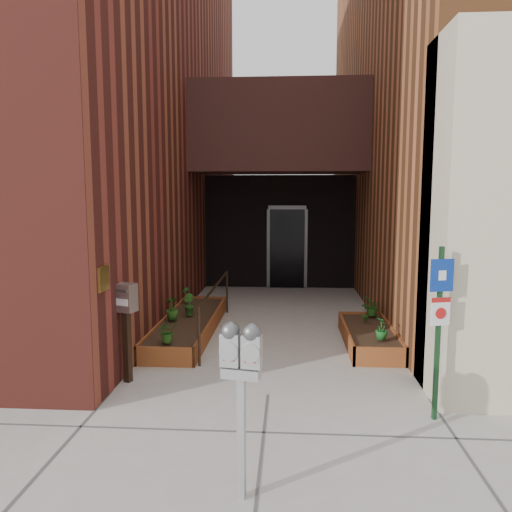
# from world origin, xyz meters

# --- Properties ---
(ground) EXTENTS (80.00, 80.00, 0.00)m
(ground) POSITION_xyz_m (0.00, 0.00, 0.00)
(ground) COLOR #9E9991
(ground) RESTS_ON ground
(architecture) EXTENTS (20.00, 14.60, 10.00)m
(architecture) POSITION_xyz_m (-0.18, 6.89, 4.98)
(architecture) COLOR maroon
(architecture) RESTS_ON ground
(planter_left) EXTENTS (0.90, 3.60, 0.30)m
(planter_left) POSITION_xyz_m (-1.55, 2.70, 0.13)
(planter_left) COLOR brown
(planter_left) RESTS_ON ground
(planter_right) EXTENTS (0.80, 2.20, 0.30)m
(planter_right) POSITION_xyz_m (1.60, 2.20, 0.13)
(planter_right) COLOR brown
(planter_right) RESTS_ON ground
(handrail) EXTENTS (0.04, 3.34, 0.90)m
(handrail) POSITION_xyz_m (-1.05, 2.65, 0.75)
(handrail) COLOR black
(handrail) RESTS_ON ground
(parking_meter) EXTENTS (0.35, 0.19, 1.51)m
(parking_meter) POSITION_xyz_m (-0.13, -2.15, 1.17)
(parking_meter) COLOR #A6A7A9
(parking_meter) RESTS_ON ground
(sign_post) EXTENTS (0.26, 0.09, 1.96)m
(sign_post) POSITION_xyz_m (1.90, -0.56, 1.20)
(sign_post) COLOR #153B1D
(sign_post) RESTS_ON ground
(payment_dropbox) EXTENTS (0.32, 0.27, 1.34)m
(payment_dropbox) POSITION_xyz_m (-1.90, 0.32, 0.97)
(payment_dropbox) COLOR black
(payment_dropbox) RESTS_ON ground
(shrub_left_a) EXTENTS (0.42, 0.42, 0.33)m
(shrub_left_a) POSITION_xyz_m (-1.56, 1.17, 0.47)
(shrub_left_a) COLOR #234F16
(shrub_left_a) RESTS_ON planter_left
(shrub_left_b) EXTENTS (0.30, 0.30, 0.39)m
(shrub_left_b) POSITION_xyz_m (-1.58, 2.86, 0.50)
(shrub_left_b) COLOR #215217
(shrub_left_b) RESTS_ON planter_left
(shrub_left_c) EXTENTS (0.32, 0.32, 0.41)m
(shrub_left_c) POSITION_xyz_m (-1.81, 2.52, 0.50)
(shrub_left_c) COLOR #255418
(shrub_left_c) RESTS_ON planter_left
(shrub_left_d) EXTENTS (0.24, 0.24, 0.32)m
(shrub_left_d) POSITION_xyz_m (-1.85, 3.93, 0.46)
(shrub_left_d) COLOR #185619
(shrub_left_d) RESTS_ON planter_left
(shrub_right_a) EXTENTS (0.20, 0.20, 0.34)m
(shrub_right_a) POSITION_xyz_m (1.68, 1.53, 0.47)
(shrub_right_a) COLOR #19581F
(shrub_right_a) RESTS_ON planter_right
(shrub_right_b) EXTENTS (0.23, 0.23, 0.32)m
(shrub_right_b) POSITION_xyz_m (1.61, 2.66, 0.46)
(shrub_right_b) COLOR #245317
(shrub_right_b) RESTS_ON planter_right
(shrub_right_c) EXTENTS (0.42, 0.42, 0.35)m
(shrub_right_c) POSITION_xyz_m (1.78, 3.00, 0.48)
(shrub_right_c) COLOR #23621C
(shrub_right_c) RESTS_ON planter_right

